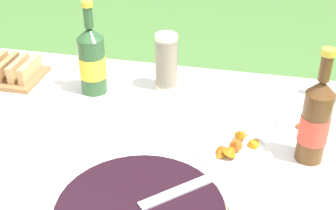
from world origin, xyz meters
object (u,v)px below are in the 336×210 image
Objects in this scene: cup_stack at (166,62)px; snack_plate_left at (235,151)px; cider_bottle_green at (92,60)px; bread_board at (3,71)px; snack_plate_near at (312,121)px; cider_bottle_amber at (315,121)px.

cup_stack reaches higher than snack_plate_left.
cider_bottle_green is 0.34m from bread_board.
cider_bottle_green is at bearing 152.76° from snack_plate_left.
snack_plate_left is (-0.20, -0.20, 0.00)m from snack_plate_near.
cider_bottle_green is 0.70m from cider_bottle_amber.
snack_plate_left is at bearing -27.24° from cider_bottle_green.
bread_board reaches higher than snack_plate_near.
cup_stack is 0.53m from cider_bottle_amber.
cider_bottle_green is at bearing -162.53° from cup_stack.
bread_board is (-0.81, 0.26, 0.02)m from snack_plate_left.
snack_plate_left is at bearing -18.05° from bread_board.
cup_stack is 0.48m from snack_plate_near.
cider_bottle_green is at bearing -3.07° from bread_board.
cider_bottle_green reaches higher than snack_plate_near.
snack_plate_near is at bearing -4.00° from cider_bottle_green.
cider_bottle_green is 1.16× the size of bread_board.
cider_bottle_green reaches higher than cup_stack.
cider_bottle_amber reaches higher than cup_stack.
snack_plate_left is 0.75× the size of bread_board.
snack_plate_near is at bearing -3.70° from bread_board.
snack_plate_near is (0.02, 0.17, -0.11)m from cider_bottle_amber.
snack_plate_near is 1.02m from bread_board.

